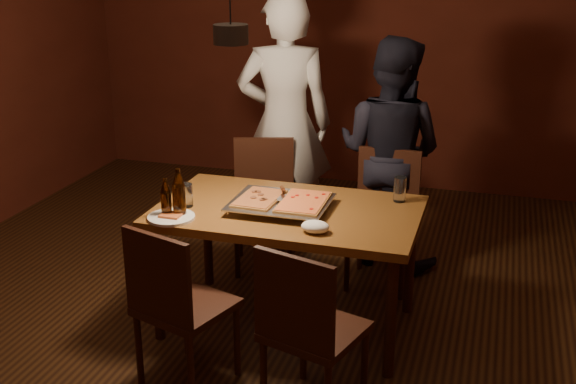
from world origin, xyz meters
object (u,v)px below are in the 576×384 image
(chair_near_right, at_px, (306,319))
(beer_bottle_a, at_px, (166,198))
(diner_white, at_px, (285,124))
(plate_slice, at_px, (171,217))
(beer_bottle_b, at_px, (179,193))
(chair_near_left, at_px, (174,294))
(pizza_tray, at_px, (280,205))
(diner_dark, at_px, (390,153))
(chair_far_left, at_px, (264,191))
(dining_table, at_px, (288,220))
(chair_far_right, at_px, (385,205))
(pendant_lamp, at_px, (231,32))

(chair_near_right, relative_size, beer_bottle_a, 2.35)
(diner_white, bearing_deg, plate_slice, 67.43)
(beer_bottle_b, xyz_separation_m, plate_slice, (-0.03, -0.05, -0.13))
(chair_near_left, relative_size, beer_bottle_a, 2.38)
(pizza_tray, height_order, diner_dark, diner_dark)
(beer_bottle_b, xyz_separation_m, diner_white, (0.17, 1.45, 0.05))
(chair_near_left, distance_m, pizza_tray, 0.86)
(chair_near_right, distance_m, diner_white, 2.15)
(chair_far_left, distance_m, plate_slice, 1.19)
(diner_dark, bearing_deg, beer_bottle_b, 71.86)
(pizza_tray, bearing_deg, chair_far_left, 115.73)
(dining_table, relative_size, plate_slice, 5.74)
(chair_far_right, bearing_deg, pendant_lamp, 58.00)
(chair_far_right, height_order, diner_dark, diner_dark)
(beer_bottle_a, bearing_deg, chair_far_right, 46.63)
(dining_table, distance_m, beer_bottle_a, 0.71)
(diner_white, bearing_deg, diner_dark, 160.91)
(diner_white, distance_m, pendant_lamp, 1.60)
(beer_bottle_b, bearing_deg, diner_dark, 55.80)
(chair_near_right, bearing_deg, pendant_lamp, 149.94)
(chair_near_right, xyz_separation_m, pendant_lamp, (-0.58, 0.62, 1.22))
(chair_far_left, height_order, beer_bottle_b, beer_bottle_b)
(dining_table, height_order, pendant_lamp, pendant_lamp)
(chair_near_left, relative_size, plate_slice, 2.03)
(chair_near_right, height_order, beer_bottle_b, beer_bottle_b)
(dining_table, height_order, diner_white, diner_white)
(dining_table, height_order, pizza_tray, pizza_tray)
(chair_near_right, relative_size, diner_white, 0.28)
(chair_near_left, distance_m, beer_bottle_a, 0.62)
(beer_bottle_b, height_order, plate_slice, beer_bottle_b)
(beer_bottle_b, height_order, diner_dark, diner_dark)
(dining_table, distance_m, pendant_lamp, 1.13)
(chair_far_left, relative_size, beer_bottle_b, 1.90)
(pizza_tray, relative_size, plate_slice, 2.10)
(beer_bottle_b, xyz_separation_m, diner_dark, (0.95, 1.39, -0.08))
(dining_table, xyz_separation_m, diner_white, (-0.37, 1.16, 0.27))
(chair_far_right, xyz_separation_m, chair_near_right, (-0.10, -1.62, 0.00))
(chair_far_right, xyz_separation_m, plate_slice, (-1.01, -1.13, 0.22))
(chair_near_right, distance_m, pizza_tray, 0.92)
(pizza_tray, distance_m, plate_slice, 0.62)
(pendant_lamp, bearing_deg, chair_far_left, 100.05)
(pendant_lamp, bearing_deg, dining_table, 40.84)
(plate_slice, distance_m, diner_dark, 1.74)
(diner_dark, distance_m, pendant_lamp, 1.75)
(chair_near_left, xyz_separation_m, diner_dark, (0.76, 1.89, 0.27))
(beer_bottle_a, relative_size, diner_white, 0.12)
(chair_near_left, distance_m, chair_near_right, 0.70)
(chair_far_left, bearing_deg, diner_white, -115.28)
(chair_near_left, height_order, chair_near_right, same)
(chair_near_left, bearing_deg, diner_dark, 86.07)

